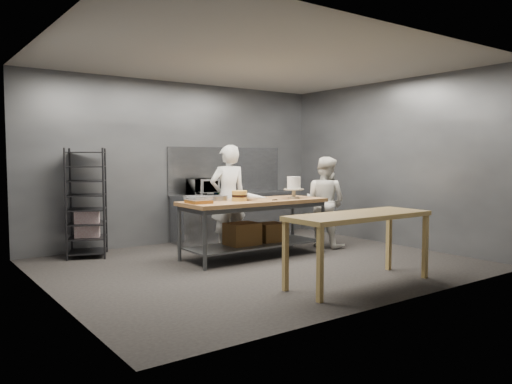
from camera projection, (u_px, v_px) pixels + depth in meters
ground at (260, 264)px, 7.50m from camera, size 6.00×6.00×0.00m
back_wall at (182, 163)px, 9.42m from camera, size 6.00×0.04×3.00m
work_table at (254, 221)px, 8.02m from camera, size 2.40×0.90×0.92m
near_counter at (359, 220)px, 6.26m from camera, size 2.00×0.70×0.90m
back_counter at (235, 216)px, 9.82m from camera, size 2.60×0.60×0.90m
splashback_panel at (227, 170)px, 10.00m from camera, size 2.60×0.02×0.90m
speed_rack at (87, 204)px, 8.02m from camera, size 0.80×0.83×1.75m
chef_behind at (228, 198)px, 8.54m from camera, size 0.71×0.52×1.81m
chef_right at (325, 202)px, 8.91m from camera, size 0.80×0.92×1.61m
microwave at (203, 187)px, 9.36m from camera, size 0.54×0.37×0.30m
frosted_cake_stand at (294, 185)px, 8.29m from camera, size 0.34×0.34×0.36m
layer_cake at (239, 196)px, 7.80m from camera, size 0.24×0.24×0.16m
cake_pans at (207, 199)px, 7.70m from camera, size 0.76×0.41×0.07m
piping_bag at (258, 197)px, 7.74m from camera, size 0.24×0.40×0.12m
offset_spatula at (279, 200)px, 7.95m from camera, size 0.36×0.02×0.02m
pastry_clamshells at (199, 200)px, 7.39m from camera, size 0.32×0.37×0.11m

